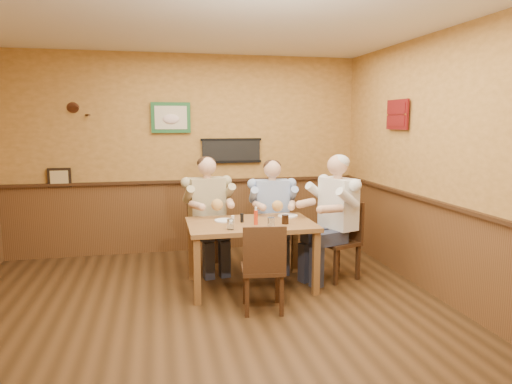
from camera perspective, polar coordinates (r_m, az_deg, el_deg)
room at (r=4.26m, az=-5.01°, el=6.36°), size 5.02×5.03×2.81m
dining_table at (r=5.13m, az=-0.67°, el=-4.82°), size 1.40×0.90×0.75m
chair_back_left at (r=5.85m, az=-6.09°, el=-5.24°), size 0.48×0.48×0.90m
chair_back_right at (r=5.93m, az=1.98°, el=-5.16°), size 0.44×0.44×0.87m
chair_right_end at (r=5.55m, az=10.13°, el=-5.95°), size 0.55×0.55×0.93m
chair_near_side at (r=4.57m, az=0.83°, el=-9.30°), size 0.46×0.46×0.89m
diner_tan_shirt at (r=5.81m, az=-6.12°, el=-3.38°), size 0.69×0.69×1.29m
diner_blue_polo at (r=5.89m, az=1.99°, el=-3.39°), size 0.62×0.62×1.25m
diner_white_elder at (r=5.50m, az=10.19°, el=-3.93°), size 0.79×0.79×1.33m
water_glass_left at (r=4.77m, az=-3.21°, el=-4.05°), size 0.08×0.08×0.11m
water_glass_mid at (r=4.81m, az=1.91°, el=-3.89°), size 0.09×0.09×0.12m
cola_tumbler at (r=5.04m, az=3.67°, el=-3.43°), size 0.08×0.08×0.10m
hot_sauce_bottle at (r=4.98m, az=-0.02°, el=-3.10°), size 0.05×0.05×0.18m
salt_shaker at (r=5.06m, az=-2.92°, el=-3.45°), size 0.04×0.04×0.09m
pepper_shaker at (r=5.11m, az=-1.76°, el=-3.26°), size 0.05×0.05×0.10m
plate_far_left at (r=5.19m, az=-3.99°, el=-3.56°), size 0.23×0.23×0.01m
plate_far_right at (r=5.44m, az=3.99°, el=-2.97°), size 0.24×0.24×0.02m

